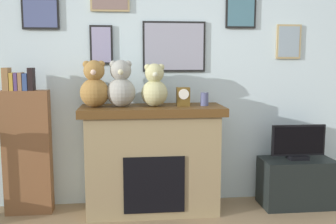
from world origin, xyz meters
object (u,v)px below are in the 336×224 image
at_px(mantel_clock, 183,97).
at_px(tv_stand, 296,182).
at_px(teddy_bear_grey, 121,86).
at_px(teddy_bear_cream, 94,86).
at_px(bookshelf, 27,148).
at_px(fireplace, 152,158).
at_px(teddy_bear_tan, 154,87).
at_px(television, 298,143).
at_px(candle_jar, 204,99).

bearing_deg(mantel_clock, tv_stand, -0.72).
xyz_separation_m(tv_stand, teddy_bear_grey, (-1.82, 0.02, 1.03)).
height_order(tv_stand, teddy_bear_cream, teddy_bear_cream).
relative_size(bookshelf, teddy_bear_cream, 3.21).
distance_m(fireplace, mantel_clock, 0.70).
relative_size(bookshelf, teddy_bear_tan, 3.46).
height_order(teddy_bear_cream, teddy_bear_grey, teddy_bear_grey).
height_order(tv_stand, teddy_bear_grey, teddy_bear_grey).
xyz_separation_m(bookshelf, television, (2.76, -0.10, 0.01)).
xyz_separation_m(fireplace, bookshelf, (-1.24, 0.07, 0.12)).
distance_m(television, teddy_bear_cream, 2.16).
bearing_deg(tv_stand, teddy_bear_cream, 179.56).
relative_size(tv_stand, teddy_bear_cream, 1.64).
bearing_deg(tv_stand, television, -90.00).
height_order(tv_stand, television, television).
height_order(fireplace, mantel_clock, mantel_clock).
xyz_separation_m(teddy_bear_cream, teddy_bear_tan, (0.58, 0.00, -0.01)).
height_order(tv_stand, candle_jar, candle_jar).
bearing_deg(teddy_bear_tan, teddy_bear_cream, -180.00).
bearing_deg(teddy_bear_tan, bookshelf, 176.19).
height_order(bookshelf, television, bookshelf).
distance_m(bookshelf, teddy_bear_cream, 0.92).
height_order(candle_jar, mantel_clock, mantel_clock).
distance_m(tv_stand, teddy_bear_tan, 1.81).
bearing_deg(mantel_clock, television, -0.78).
relative_size(teddy_bear_grey, teddy_bear_tan, 1.08).
relative_size(television, teddy_bear_cream, 1.25).
height_order(bookshelf, candle_jar, bookshelf).
xyz_separation_m(candle_jar, teddy_bear_cream, (-1.08, -0.00, 0.14)).
distance_m(television, teddy_bear_grey, 1.92).
relative_size(tv_stand, teddy_bear_grey, 1.64).
bearing_deg(candle_jar, teddy_bear_cream, -179.97).
height_order(mantel_clock, teddy_bear_cream, teddy_bear_cream).
bearing_deg(mantel_clock, teddy_bear_tan, 179.83).
relative_size(tv_stand, teddy_bear_tan, 1.77).
bearing_deg(teddy_bear_cream, teddy_bear_tan, 0.00).
relative_size(mantel_clock, teddy_bear_grey, 0.41).
height_order(television, teddy_bear_grey, teddy_bear_grey).
distance_m(tv_stand, television, 0.43).
height_order(fireplace, bookshelf, bookshelf).
xyz_separation_m(mantel_clock, teddy_bear_grey, (-0.61, 0.00, 0.11)).
height_order(fireplace, television, fireplace).
bearing_deg(tv_stand, mantel_clock, 179.28).
xyz_separation_m(television, teddy_bear_cream, (-2.08, 0.02, 0.60)).
distance_m(tv_stand, mantel_clock, 1.52).
bearing_deg(teddy_bear_grey, bookshelf, 174.87).
bearing_deg(fireplace, teddy_bear_grey, -176.54).
height_order(bookshelf, teddy_bear_cream, teddy_bear_cream).
relative_size(bookshelf, candle_jar, 11.01).
bearing_deg(bookshelf, teddy_bear_cream, -7.03).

